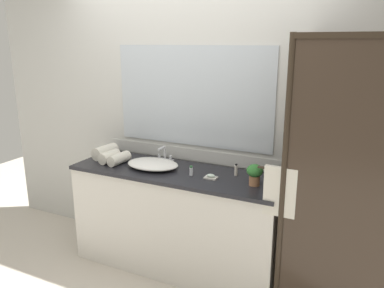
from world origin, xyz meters
name	(u,v)px	position (x,y,z in m)	size (l,w,h in m)	color
ground_plane	(177,266)	(0.00, 0.00, 0.00)	(8.00, 8.00, 0.00)	beige
wall_back_with_mirror	(194,116)	(0.00, 0.34, 1.30)	(4.40, 0.06, 2.60)	silver
vanity_cabinet	(177,219)	(0.00, 0.01, 0.45)	(1.80, 0.58, 0.90)	silver
shower_enclosure	(336,189)	(1.27, -0.19, 1.03)	(1.20, 0.59, 2.00)	#2D2319
sink_basin	(153,164)	(-0.22, -0.01, 0.93)	(0.46, 0.33, 0.06)	white
faucet	(164,156)	(-0.22, 0.19, 0.95)	(0.17, 0.13, 0.14)	silver
potted_plant	(255,173)	(0.69, -0.03, 1.00)	(0.12, 0.12, 0.16)	#B77A51
soap_dish	(211,177)	(0.34, -0.04, 0.91)	(0.10, 0.07, 0.04)	silver
amenity_bottle_conditioner	(191,171)	(0.16, -0.04, 0.94)	(0.03, 0.03, 0.08)	silver
amenity_bottle_body_wash	(236,170)	(0.49, 0.11, 0.95)	(0.03, 0.03, 0.10)	silver
rolled_towel_near_edge	(105,152)	(-0.76, 0.04, 0.96)	(0.12, 0.12, 0.24)	silver
rolled_towel_middle	(109,157)	(-0.65, -0.04, 0.95)	(0.10, 0.10, 0.21)	silver
rolled_towel_far_edge	(119,159)	(-0.54, -0.05, 0.95)	(0.09, 0.09, 0.22)	silver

